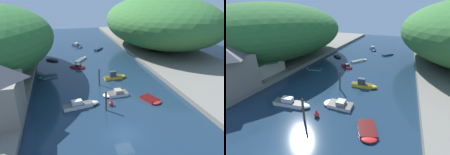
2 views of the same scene
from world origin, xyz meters
The scene contains 18 objects.
water_surface centered at (0.00, 30.00, 0.00)m, with size 130.00×130.00×0.00m, color #192D42.
right_bank centered at (24.93, 30.00, 0.46)m, with size 22.00×120.00×0.93m.
hillside_right centered at (26.03, 43.97, 9.28)m, with size 35.26×49.36×16.70m.
boathouse_shed centered at (-18.84, 16.48, 3.32)m, with size 6.36×7.86×4.62m.
boat_far_right_bank centered at (-1.02, 53.19, 0.40)m, with size 3.71×5.86×1.28m.
boat_moored_right centered at (-1.64, 36.65, 0.22)m, with size 4.31×5.64×0.45m.
boat_near_quay centered at (5.63, 47.44, 0.28)m, with size 4.06×4.72×0.56m.
boat_cabin_cruiser centered at (-10.92, 24.91, 0.19)m, with size 4.52×2.91×0.39m.
boat_small_dinghy centered at (1.84, 12.14, 0.36)m, with size 4.89×2.37×1.14m.
boat_navy_launch centered at (4.07, 20.42, 0.55)m, with size 5.27×1.86×1.86m.
boat_far_upstream centered at (-3.63, 30.19, 0.33)m, with size 4.15×3.82×1.08m.
boat_yellow_tender centered at (-9.55, 37.85, 0.22)m, with size 3.76×3.71×0.44m.
boat_open_rowboat centered at (-4.93, 9.24, 0.45)m, with size 6.45×2.37×1.42m.
boat_red_skiff centered at (7.71, 8.34, 0.22)m, with size 3.47×4.52×0.44m.
mooring_post_nearest centered at (-1.07, 7.11, 1.79)m, with size 0.32×0.32×3.56m.
mooring_post_middle centered at (-0.12, 17.69, 1.86)m, with size 0.30×0.30×3.70m.
channel_buoy_near centered at (0.13, 8.46, 0.45)m, with size 0.78×0.78×1.16m.
person_on_quay centered at (-14.73, 5.23, 1.90)m, with size 0.30×0.42×1.69m.
Camera 1 is at (-8.02, -24.12, 18.64)m, focal length 35.00 mm.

